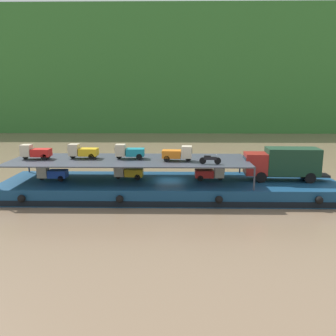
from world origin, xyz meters
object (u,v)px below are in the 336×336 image
mini_truck_lower_mid (210,173)px  mini_truck_upper_stern (35,152)px  mini_truck_lower_stern (52,173)px  covered_lorry (284,163)px  mini_truck_lower_aft (128,172)px  mini_truck_upper_fore (129,152)px  mini_truck_upper_bow (178,153)px  cargo_barge (170,188)px  mini_truck_upper_mid (83,151)px  motorcycle_upper_port (210,159)px

mini_truck_lower_mid → mini_truck_upper_stern: (-16.50, -0.19, 2.00)m
mini_truck_lower_stern → covered_lorry: bearing=0.9°
mini_truck_lower_stern → mini_truck_lower_aft: (7.16, 0.68, 0.00)m
mini_truck_upper_fore → mini_truck_upper_bow: (4.57, -1.00, 0.00)m
cargo_barge → mini_truck_lower_stern: 11.28m
cargo_barge → mini_truck_lower_stern: size_ratio=11.39×
cargo_barge → mini_truck_lower_mid: (3.82, 0.28, 1.44)m
mini_truck_upper_stern → mini_truck_upper_mid: bearing=5.4°
mini_truck_upper_stern → motorcycle_upper_port: (16.23, -2.14, -0.26)m
mini_truck_lower_stern → motorcycle_upper_port: size_ratio=1.45×
covered_lorry → mini_truck_upper_bow: mini_truck_upper_bow is taller
mini_truck_lower_mid → mini_truck_lower_stern: bearing=-178.6°
covered_lorry → mini_truck_upper_stern: size_ratio=2.89×
covered_lorry → mini_truck_upper_mid: bearing=179.2°
mini_truck_upper_stern → mini_truck_upper_mid: 4.40m
mini_truck_lower_stern → mini_truck_lower_mid: bearing=1.4°
mini_truck_lower_stern → motorcycle_upper_port: bearing=-7.6°
mini_truck_lower_stern → mini_truck_upper_fore: 7.62m
mini_truck_lower_aft → motorcycle_upper_port: size_ratio=1.45×
covered_lorry → mini_truck_lower_stern: covered_lorry is taller
covered_lorry → mini_truck_upper_stern: bearing=-179.6°
cargo_barge → motorcycle_upper_port: size_ratio=16.49×
covered_lorry → motorcycle_upper_port: covered_lorry is taller
mini_truck_lower_mid → cargo_barge: bearing=-175.8°
covered_lorry → mini_truck_upper_fore: 14.59m
mini_truck_upper_bow → mini_truck_lower_mid: bearing=14.9°
cargo_barge → mini_truck_upper_fore: (-3.85, 0.45, 3.44)m
mini_truck_lower_aft → mini_truck_lower_mid: size_ratio=1.00×
cargo_barge → covered_lorry: size_ratio=3.96×
mini_truck_lower_mid → motorcycle_upper_port: motorcycle_upper_port is taller
mini_truck_lower_aft → mini_truck_lower_mid: 7.85m
mini_truck_upper_mid → mini_truck_lower_stern: bearing=-168.6°
covered_lorry → mini_truck_lower_mid: bearing=179.8°
cargo_barge → mini_truck_lower_aft: size_ratio=11.33×
mini_truck_lower_mid → motorcycle_upper_port: bearing=-96.6°
mini_truck_lower_stern → mini_truck_lower_aft: bearing=5.5°
mini_truck_lower_stern → mini_truck_upper_stern: size_ratio=1.00×
mini_truck_upper_stern → motorcycle_upper_port: bearing=-7.5°
mini_truck_upper_mid → mini_truck_upper_bow: size_ratio=1.00×
covered_lorry → mini_truck_upper_bow: bearing=-175.4°
mini_truck_upper_mid → mini_truck_upper_fore: same height
covered_lorry → mini_truck_lower_stern: bearing=-179.1°
covered_lorry → motorcycle_upper_port: size_ratio=4.16×
motorcycle_upper_port → covered_lorry: bearing=17.9°
cargo_barge → mini_truck_lower_mid: 4.09m
covered_lorry → mini_truck_lower_aft: 14.77m
mini_truck_lower_aft → motorcycle_upper_port: bearing=-19.3°
mini_truck_lower_mid → mini_truck_upper_fore: bearing=178.7°
mini_truck_upper_fore → mini_truck_upper_bow: 4.68m
covered_lorry → mini_truck_lower_mid: (-6.88, 0.03, -1.00)m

